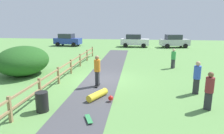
{
  "coord_description": "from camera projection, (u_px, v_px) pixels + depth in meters",
  "views": [
    {
      "loc": [
        2.32,
        -13.41,
        4.0
      ],
      "look_at": [
        0.76,
        -0.44,
        1.0
      ],
      "focal_mm": 32.83,
      "sensor_mm": 36.0,
      "label": 1
    }
  ],
  "objects": [
    {
      "name": "skater_riding",
      "position": [
        97.0,
        69.0,
        12.4
      ],
      "size": [
        0.41,
        0.81,
        1.91
      ],
      "color": "black",
      "rests_on": "asphalt_path"
    },
    {
      "name": "bystander_green",
      "position": [
        173.0,
        58.0,
        17.2
      ],
      "size": [
        0.53,
        0.53,
        1.67
      ],
      "color": "#2D2D33",
      "rests_on": "ground_plane"
    },
    {
      "name": "ground_plane",
      "position": [
        102.0,
        79.0,
        14.14
      ],
      "size": [
        60.0,
        60.0,
        0.0
      ],
      "primitive_type": "plane",
      "color": "#60934C"
    },
    {
      "name": "parked_car_blue",
      "position": [
        68.0,
        40.0,
        32.32
      ],
      "size": [
        4.38,
        2.39,
        1.92
      ],
      "color": "#283D99",
      "rests_on": "ground_plane"
    },
    {
      "name": "bystander_blue",
      "position": [
        197.0,
        76.0,
        11.18
      ],
      "size": [
        0.48,
        0.48,
        1.84
      ],
      "color": "#2D2D33",
      "rests_on": "ground_plane"
    },
    {
      "name": "bush_large",
      "position": [
        23.0,
        61.0,
        15.11
      ],
      "size": [
        3.55,
        4.27,
        2.15
      ],
      "primitive_type": "ellipsoid",
      "color": "#23561E",
      "rests_on": "ground_plane"
    },
    {
      "name": "trash_bin",
      "position": [
        42.0,
        102.0,
        9.11
      ],
      "size": [
        0.56,
        0.56,
        0.9
      ],
      "primitive_type": "cylinder",
      "color": "black",
      "rests_on": "ground_plane"
    },
    {
      "name": "asphalt_path",
      "position": [
        102.0,
        79.0,
        14.14
      ],
      "size": [
        2.4,
        28.0,
        0.02
      ],
      "primitive_type": "cube",
      "color": "#47474C",
      "rests_on": "ground_plane"
    },
    {
      "name": "parked_car_white",
      "position": [
        135.0,
        41.0,
        31.09
      ],
      "size": [
        4.3,
        2.21,
        1.92
      ],
      "color": "silver",
      "rests_on": "ground_plane"
    },
    {
      "name": "wooden_fence",
      "position": [
        65.0,
        69.0,
        14.3
      ],
      "size": [
        0.12,
        18.12,
        1.1
      ],
      "color": "#997A51",
      "rests_on": "ground_plane"
    },
    {
      "name": "skateboard_loose",
      "position": [
        89.0,
        119.0,
        8.3
      ],
      "size": [
        0.51,
        0.81,
        0.08
      ],
      "color": "#338C4C",
      "rests_on": "asphalt_path"
    },
    {
      "name": "skater_fallen",
      "position": [
        99.0,
        95.0,
        10.61
      ],
      "size": [
        1.35,
        1.44,
        0.36
      ],
      "color": "yellow",
      "rests_on": "asphalt_path"
    },
    {
      "name": "bystander_maroon",
      "position": [
        209.0,
        89.0,
        9.17
      ],
      "size": [
        0.5,
        0.5,
        1.78
      ],
      "color": "#2D2D33",
      "rests_on": "ground_plane"
    },
    {
      "name": "parked_car_silver",
      "position": [
        174.0,
        41.0,
        30.39
      ],
      "size": [
        4.44,
        2.57,
        1.92
      ],
      "color": "#B7B7BC",
      "rests_on": "ground_plane"
    }
  ]
}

